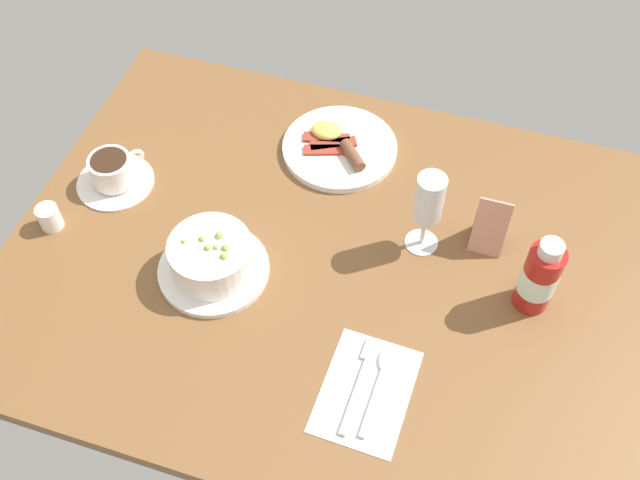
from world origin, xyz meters
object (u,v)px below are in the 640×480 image
wine_glass (429,202)px  sauce_bottle_red (539,277)px  coffee_cup (113,173)px  cutlery_setting (367,389)px  porridge_bowl (212,258)px  creamer_jug (49,217)px  menu_card (491,222)px  breakfast_plate (339,147)px

wine_glass → sauce_bottle_red: (19.86, -6.37, -4.18)cm
coffee_cup → wine_glass: wine_glass is taller
cutlery_setting → wine_glass: 31.91cm
coffee_cup → cutlery_setting: bearing=-25.2°
porridge_bowl → coffee_cup: bearing=152.5°
creamer_jug → sauce_bottle_red: (83.77, 9.79, 4.64)cm
porridge_bowl → creamer_jug: 31.50cm
cutlery_setting → coffee_cup: 62.02cm
menu_card → creamer_jug: bearing=-165.2°
coffee_cup → creamer_jug: coffee_cup is taller
coffee_cup → porridge_bowl: bearing=-27.5°
cutlery_setting → breakfast_plate: 50.56cm
porridge_bowl → breakfast_plate: bearing=70.3°
cutlery_setting → sauce_bottle_red: bearing=47.5°
wine_glass → menu_card: size_ratio=1.49×
cutlery_setting → wine_glass: bearing=86.8°
porridge_bowl → sauce_bottle_red: (52.31, 10.31, 3.18)cm
coffee_cup → creamer_jug: bearing=-116.0°
wine_glass → menu_card: wine_glass is taller
cutlery_setting → menu_card: menu_card is taller
sauce_bottle_red → menu_card: 13.56cm
coffee_cup → sauce_bottle_red: (77.60, -2.87, 4.30)cm
coffee_cup → breakfast_plate: bearing=28.8°
breakfast_plate → menu_card: menu_card is taller
cutlery_setting → menu_card: bearing=69.6°
wine_glass → sauce_bottle_red: 21.27cm
sauce_bottle_red → menu_card: size_ratio=1.40×
menu_card → cutlery_setting: bearing=-110.4°
wine_glass → creamer_jug: bearing=-165.8°
porridge_bowl → menu_card: (43.23, 20.27, 1.71)cm
cutlery_setting → creamer_jug: 63.77cm
wine_glass → breakfast_plate: (-20.33, 17.08, -10.27)cm
porridge_bowl → breakfast_plate: 35.99cm
cutlery_setting → creamer_jug: size_ratio=3.68×
coffee_cup → wine_glass: 58.47cm
creamer_jug → wine_glass: bearing=14.2°
coffee_cup → menu_card: bearing=5.9°
sauce_bottle_red → breakfast_plate: 46.93cm
coffee_cup → sauce_bottle_red: 77.77cm
menu_card → coffee_cup: bearing=-174.1°
cutlery_setting → coffee_cup: coffee_cup is taller
porridge_bowl → wine_glass: bearing=27.2°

